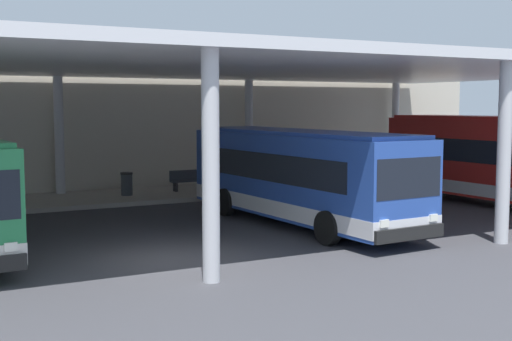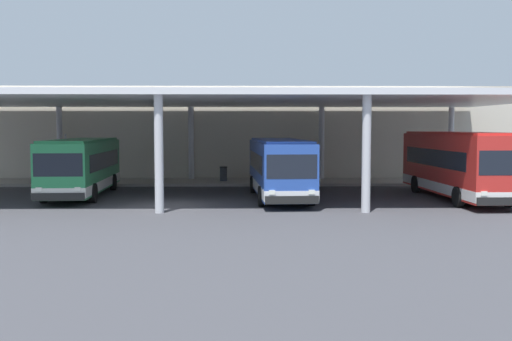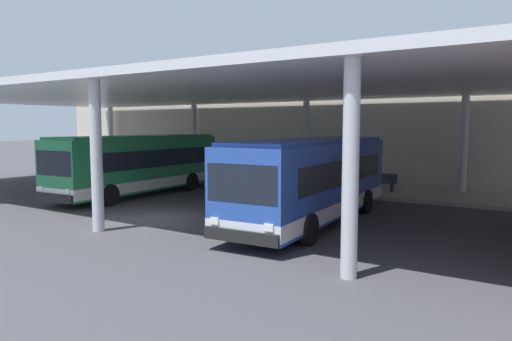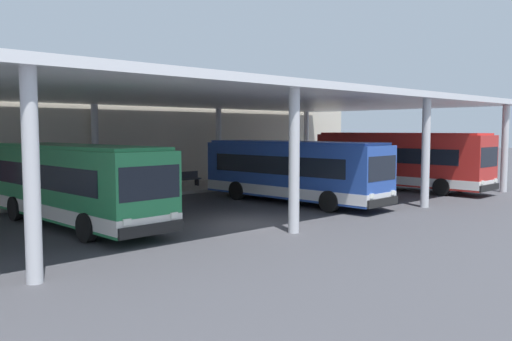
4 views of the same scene
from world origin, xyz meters
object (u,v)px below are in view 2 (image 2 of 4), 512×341
object	(u,v)px
bench_waiting	(268,174)
trash_bin	(223,174)
bus_middle_bay	(457,164)
bus_second_bay	(279,168)
banner_sign	(66,155)
bus_nearest_bay	(82,166)

from	to	relation	value
bench_waiting	trash_bin	size ratio (longest dim) A/B	1.84
bus_middle_bay	bench_waiting	world-z (taller)	bus_middle_bay
bus_second_bay	bus_middle_bay	distance (m)	9.48
bus_middle_bay	bench_waiting	distance (m)	13.47
bus_second_bay	bench_waiting	bearing A→B (deg)	91.91
bus_middle_bay	trash_bin	world-z (taller)	bus_middle_bay
bus_second_bay	banner_sign	distance (m)	15.92
bus_nearest_bay	bench_waiting	world-z (taller)	bus_nearest_bay
bus_second_bay	bus_middle_bay	world-z (taller)	bus_middle_bay
bus_nearest_bay	bus_middle_bay	xyz separation A→B (m)	(20.37, -1.70, 0.19)
bus_nearest_bay	banner_sign	xyz separation A→B (m)	(-2.84, 6.61, 0.32)
bus_nearest_bay	bus_second_bay	world-z (taller)	same
bus_nearest_bay	banner_sign	size ratio (longest dim) A/B	3.33
bus_second_bay	trash_bin	bearing A→B (deg)	110.98
banner_sign	bus_middle_bay	bearing A→B (deg)	-19.71
bus_second_bay	trash_bin	size ratio (longest dim) A/B	10.87
bus_middle_bay	banner_sign	xyz separation A→B (m)	(-23.21, 8.32, 0.14)
bus_second_bay	banner_sign	world-z (taller)	banner_sign
bus_middle_bay	banner_sign	distance (m)	24.66
bus_nearest_bay	bus_second_bay	size ratio (longest dim) A/B	1.00
bench_waiting	banner_sign	xyz separation A→B (m)	(-13.45, -0.88, 1.32)
bench_waiting	trash_bin	bearing A→B (deg)	-174.17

